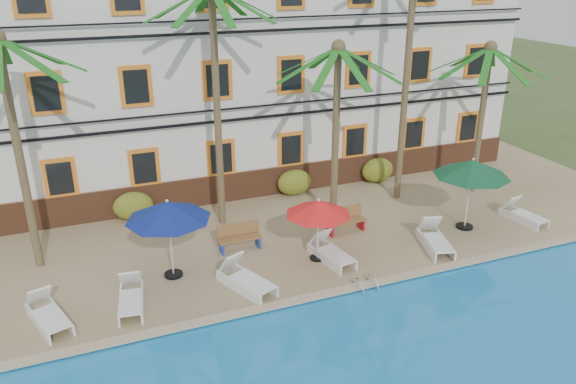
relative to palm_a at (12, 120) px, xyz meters
name	(u,v)px	position (x,y,z in m)	size (l,w,h in m)	color
ground	(329,283)	(8.44, -4.15, -5.10)	(100.00, 100.00, 0.00)	#384C23
pool_deck	(274,217)	(8.44, 0.85, -4.97)	(30.00, 12.00, 0.25)	tan
pool_coping	(343,290)	(8.44, -5.05, -4.82)	(30.00, 0.35, 0.06)	tan
hotel_building	(232,62)	(8.44, 5.83, 0.28)	(25.40, 6.44, 10.22)	silver
palm_a	(12,120)	(0.00, 0.00, 0.00)	(4.51, 4.51, 7.47)	brown
palm_b	(216,76)	(6.40, 0.90, 0.69)	(4.51, 4.51, 8.68)	brown
palm_c	(337,106)	(10.40, -0.38, -0.44)	(4.51, 4.51, 6.72)	brown
palm_d	(409,42)	(13.85, 0.58, 1.50)	(4.51, 4.51, 10.11)	brown
palm_e	(484,95)	(17.23, 0.01, -0.68)	(4.51, 4.51, 6.31)	brown
shrub_left	(133,206)	(3.34, 2.45, -4.30)	(1.50, 0.90, 1.10)	#1C4F16
shrub_mid	(294,182)	(9.97, 2.45, -4.30)	(1.50, 0.90, 1.10)	#1C4F16
shrub_right	(377,170)	(13.97, 2.45, -4.30)	(1.50, 0.90, 1.10)	#1C4F16
umbrella_blue	(168,211)	(3.91, -2.28, -2.62)	(2.61, 2.61, 2.61)	black
umbrella_red	(318,208)	(8.55, -2.98, -3.00)	(2.17, 2.17, 2.18)	black
umbrella_green	(472,168)	(14.61, -2.86, -2.51)	(2.74, 2.74, 2.73)	black
lounger_a	(48,314)	(0.27, -3.54, -4.55)	(1.25, 2.04, 0.91)	silver
lounger_b	(131,298)	(2.47, -3.53, -4.56)	(0.94, 1.95, 0.89)	silver
lounger_c	(245,279)	(5.80, -3.80, -4.53)	(1.47, 2.18, 0.97)	silver
lounger_d	(331,252)	(8.93, -3.22, -4.55)	(1.00, 2.01, 0.91)	silver
lounger_e	(435,239)	(12.64, -3.76, -4.53)	(1.28, 2.17, 0.97)	silver
lounger_f	(523,214)	(17.01, -3.21, -4.57)	(0.89, 1.89, 0.86)	silver
bench_left	(239,236)	(6.37, -1.34, -4.38)	(1.50, 0.49, 0.93)	olive
bench_right	(345,219)	(10.34, -1.46, -4.38)	(1.53, 0.57, 0.93)	olive
pool_ladder	(365,288)	(9.17, -5.15, -4.85)	(0.54, 0.74, 0.74)	silver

